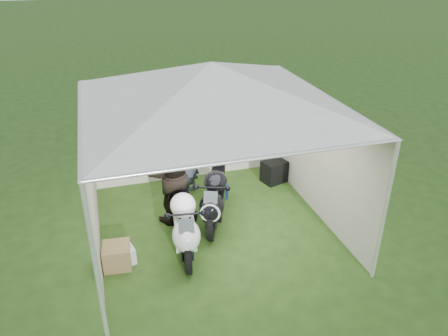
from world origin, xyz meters
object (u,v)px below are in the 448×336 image
at_px(person_dark_jacket, 171,174).
at_px(canopy_tent, 211,88).
at_px(crate_1, 117,256).
at_px(paddock_stand, 219,191).
at_px(motorcycle_black, 215,196).
at_px(motorcycle_white, 184,222).
at_px(crate_0, 121,256).
at_px(equipment_box, 274,171).
at_px(person_blue_jacket, 188,157).

bearing_deg(person_dark_jacket, canopy_tent, 153.18).
xyz_separation_m(canopy_tent, crate_1, (-1.75, -0.65, -2.39)).
bearing_deg(paddock_stand, motorcycle_black, -111.60).
distance_m(paddock_stand, person_dark_jacket, 1.45).
xyz_separation_m(canopy_tent, person_dark_jacket, (-0.66, 0.40, -1.61)).
xyz_separation_m(motorcycle_white, motorcycle_black, (0.70, 0.67, -0.01)).
bearing_deg(motorcycle_black, crate_1, -134.92).
relative_size(motorcycle_white, crate_0, 4.78).
bearing_deg(equipment_box, paddock_stand, -168.02).
bearing_deg(motorcycle_white, person_blue_jacket, 83.48).
xyz_separation_m(motorcycle_black, equipment_box, (1.62, 1.09, -0.29)).
bearing_deg(motorcycle_black, crate_0, -135.46).
bearing_deg(crate_1, motorcycle_white, 6.43).
relative_size(motorcycle_white, person_dark_jacket, 1.01).
height_order(motorcycle_white, person_blue_jacket, person_blue_jacket).
xyz_separation_m(motorcycle_black, person_dark_jacket, (-0.73, 0.26, 0.44)).
relative_size(motorcycle_black, crate_1, 4.30).
bearing_deg(person_dark_jacket, crate_1, 48.31).
bearing_deg(canopy_tent, person_dark_jacket, 148.71).
xyz_separation_m(motorcycle_white, paddock_stand, (1.02, 1.48, -0.40)).
distance_m(motorcycle_black, crate_0, 1.96).
bearing_deg(person_dark_jacket, motorcycle_black, 165.27).
bearing_deg(person_blue_jacket, equipment_box, 122.27).
bearing_deg(crate_1, paddock_stand, 36.76).
relative_size(person_dark_jacket, person_blue_jacket, 1.18).
bearing_deg(motorcycle_black, canopy_tent, -96.56).
bearing_deg(canopy_tent, motorcycle_black, 61.84).
height_order(crate_0, crate_1, crate_1).
distance_m(person_blue_jacket, equipment_box, 1.96).
distance_m(person_dark_jacket, person_blue_jacket, 0.99).
distance_m(motorcycle_black, paddock_stand, 0.96).
height_order(motorcycle_white, paddock_stand, motorcycle_white).
height_order(motorcycle_white, crate_0, motorcycle_white).
bearing_deg(equipment_box, crate_0, -151.57).
height_order(canopy_tent, person_blue_jacket, canopy_tent).
bearing_deg(person_dark_jacket, paddock_stand, -147.79).
distance_m(canopy_tent, motorcycle_black, 2.06).
distance_m(canopy_tent, person_blue_jacket, 2.16).
xyz_separation_m(motorcycle_black, person_blue_jacket, (-0.25, 1.11, 0.29)).
bearing_deg(paddock_stand, person_blue_jacket, 152.21).
relative_size(person_dark_jacket, crate_0, 4.74).
bearing_deg(crate_0, person_dark_jacket, 44.22).
xyz_separation_m(canopy_tent, motorcycle_black, (0.08, 0.14, -2.05)).
height_order(equipment_box, crate_1, equipment_box).
relative_size(motorcycle_black, person_dark_jacket, 0.95).
height_order(person_dark_jacket, person_blue_jacket, person_dark_jacket).
distance_m(motorcycle_white, motorcycle_black, 0.97).
relative_size(person_blue_jacket, crate_1, 3.87).
relative_size(person_dark_jacket, equipment_box, 4.01).
bearing_deg(person_blue_jacket, canopy_tent, 40.64).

